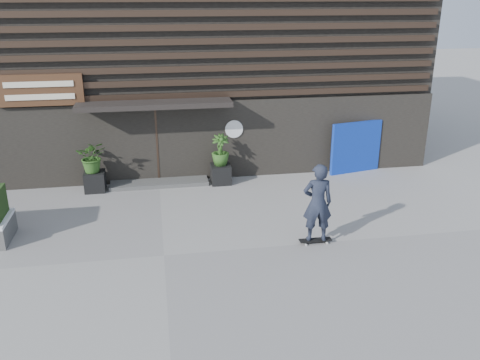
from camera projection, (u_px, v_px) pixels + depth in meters
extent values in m
plane|color=gray|center=(164.00, 256.00, 11.51)|extent=(80.00, 80.00, 0.00)
cube|color=#464643|center=(159.00, 183.00, 15.74)|extent=(3.00, 0.80, 0.12)
cube|color=black|center=(95.00, 181.00, 15.17)|extent=(0.60, 0.60, 0.60)
imported|color=#2D591E|center=(92.00, 156.00, 14.90)|extent=(0.86, 0.75, 0.96)
cube|color=black|center=(221.00, 174.00, 15.77)|extent=(0.60, 0.60, 0.60)
imported|color=#2D591E|center=(220.00, 150.00, 15.50)|extent=(0.54, 0.54, 0.96)
cube|color=#0C2BA3|center=(356.00, 147.00, 16.58)|extent=(1.79, 0.50, 1.70)
cube|color=black|center=(151.00, 37.00, 19.36)|extent=(18.00, 10.00, 8.00)
cube|color=black|center=(157.00, 143.00, 15.64)|extent=(18.00, 0.12, 2.50)
cube|color=#38281E|center=(154.00, 97.00, 15.08)|extent=(17.60, 0.08, 0.18)
cube|color=#38281E|center=(153.00, 83.00, 14.94)|extent=(17.60, 0.08, 0.18)
cube|color=#38281E|center=(153.00, 70.00, 14.81)|extent=(17.60, 0.08, 0.18)
cube|color=#38281E|center=(152.00, 56.00, 14.67)|extent=(17.60, 0.08, 0.18)
cube|color=#38281E|center=(151.00, 42.00, 14.53)|extent=(17.60, 0.08, 0.18)
cube|color=#38281E|center=(150.00, 28.00, 14.40)|extent=(17.60, 0.08, 0.18)
cube|color=#38281E|center=(149.00, 13.00, 14.26)|extent=(17.60, 0.08, 0.18)
cube|color=black|center=(155.00, 104.00, 14.78)|extent=(4.50, 1.00, 0.15)
cube|color=black|center=(157.00, 144.00, 15.82)|extent=(2.40, 0.30, 2.30)
cube|color=#38281E|center=(157.00, 146.00, 15.66)|extent=(0.06, 0.10, 2.30)
cube|color=#472B19|center=(40.00, 90.00, 14.39)|extent=(2.40, 0.10, 0.90)
cube|color=beige|center=(38.00, 84.00, 14.27)|extent=(1.90, 0.02, 0.16)
cube|color=beige|center=(40.00, 97.00, 14.39)|extent=(1.90, 0.02, 0.16)
cylinder|color=white|center=(234.00, 129.00, 15.83)|extent=(0.56, 0.03, 0.56)
cube|color=black|center=(315.00, 240.00, 12.06)|extent=(0.78, 0.20, 0.02)
cylinder|color=#B4B4AF|center=(306.00, 245.00, 11.94)|extent=(0.06, 0.03, 0.06)
cylinder|color=#B3B4AF|center=(304.00, 241.00, 12.13)|extent=(0.06, 0.03, 0.06)
cylinder|color=beige|center=(327.00, 243.00, 12.02)|extent=(0.06, 0.03, 0.06)
cylinder|color=#B9B9B4|center=(324.00, 239.00, 12.21)|extent=(0.06, 0.03, 0.06)
imported|color=#1A202F|center=(317.00, 203.00, 11.72)|extent=(0.73, 0.52, 1.89)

